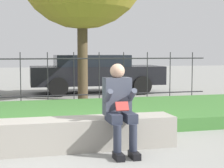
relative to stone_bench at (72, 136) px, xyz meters
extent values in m
plane|color=gray|center=(0.04, 0.00, -0.20)|extent=(60.00, 60.00, 0.00)
cube|color=gray|center=(0.00, 0.00, 0.03)|extent=(3.07, 0.55, 0.46)
cube|color=slate|center=(0.00, 0.00, -0.16)|extent=(2.95, 0.50, 0.08)
cube|color=black|center=(0.52, -0.67, -0.16)|extent=(0.11, 0.26, 0.09)
cylinder|color=#282D3D|center=(0.52, -0.61, 0.07)|extent=(0.11, 0.11, 0.37)
cube|color=#282D3D|center=(0.52, -0.40, 0.31)|extent=(0.15, 0.42, 0.13)
cube|color=black|center=(0.74, -0.67, -0.16)|extent=(0.11, 0.26, 0.09)
cylinder|color=#282D3D|center=(0.74, -0.61, 0.07)|extent=(0.11, 0.11, 0.37)
cube|color=#282D3D|center=(0.74, -0.40, 0.31)|extent=(0.15, 0.42, 0.13)
cube|color=#424756|center=(0.63, -0.19, 0.58)|extent=(0.38, 0.24, 0.54)
sphere|color=tan|center=(0.63, -0.21, 0.95)|extent=(0.21, 0.21, 0.21)
cylinder|color=#424756|center=(0.46, -0.35, 0.60)|extent=(0.08, 0.29, 0.24)
cylinder|color=#424756|center=(0.80, -0.35, 0.60)|extent=(0.08, 0.29, 0.24)
cube|color=#B2332D|center=(0.63, -0.45, 0.47)|extent=(0.18, 0.09, 0.13)
cube|color=#3D7533|center=(0.04, 2.32, -0.08)|extent=(10.88, 3.24, 0.24)
cylinder|color=#232326|center=(0.04, 4.42, 0.08)|extent=(8.88, 0.03, 0.03)
cylinder|color=#232326|center=(0.04, 4.42, 1.04)|extent=(8.88, 0.03, 0.03)
cylinder|color=#232326|center=(-0.64, 4.42, 0.50)|extent=(0.02, 0.02, 1.42)
cylinder|color=#232326|center=(0.04, 4.42, 0.50)|extent=(0.02, 0.02, 1.42)
cylinder|color=#232326|center=(0.73, 4.42, 0.50)|extent=(0.02, 0.02, 1.42)
cylinder|color=#232326|center=(1.41, 4.42, 0.50)|extent=(0.02, 0.02, 1.42)
cylinder|color=#232326|center=(2.09, 4.42, 0.50)|extent=(0.02, 0.02, 1.42)
cylinder|color=#232326|center=(2.77, 4.42, 0.50)|extent=(0.02, 0.02, 1.42)
cylinder|color=#232326|center=(3.46, 4.42, 0.50)|extent=(0.02, 0.02, 1.42)
cylinder|color=#232326|center=(4.14, 4.42, 0.50)|extent=(0.02, 0.02, 1.42)
cube|color=black|center=(1.96, 7.29, 0.42)|extent=(4.53, 1.86, 0.62)
cube|color=black|center=(1.78, 7.29, 0.92)|extent=(2.50, 1.60, 0.39)
cylinder|color=black|center=(3.32, 6.40, 0.11)|extent=(0.63, 0.22, 0.63)
cylinder|color=black|center=(3.37, 8.11, 0.11)|extent=(0.63, 0.22, 0.63)
cylinder|color=black|center=(0.55, 6.47, 0.11)|extent=(0.63, 0.22, 0.63)
cylinder|color=black|center=(0.59, 8.18, 0.11)|extent=(0.63, 0.22, 0.63)
cylinder|color=#4C3D28|center=(1.16, 5.50, 1.28)|extent=(0.30, 0.30, 2.96)
camera|label=1|loc=(-0.79, -5.33, 1.22)|focal=60.00mm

